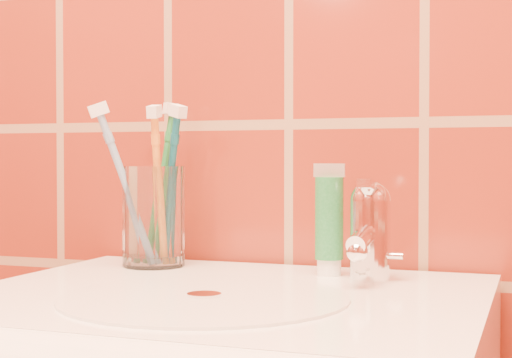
% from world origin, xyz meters
% --- Properties ---
extents(glass_tumbler, '(0.09, 0.09, 0.13)m').
position_xyz_m(glass_tumbler, '(-0.16, 1.11, 0.92)').
color(glass_tumbler, white).
rests_on(glass_tumbler, pedestal_sink).
extents(toothpaste_tube, '(0.04, 0.04, 0.14)m').
position_xyz_m(toothpaste_tube, '(0.08, 1.11, 0.91)').
color(toothpaste_tube, white).
rests_on(toothpaste_tube, pedestal_sink).
extents(faucet, '(0.05, 0.11, 0.12)m').
position_xyz_m(faucet, '(0.14, 1.09, 0.91)').
color(faucet, white).
rests_on(faucet, pedestal_sink).
extents(toothbrush_0, '(0.16, 0.14, 0.23)m').
position_xyz_m(toothbrush_0, '(-0.19, 1.08, 0.96)').
color(toothbrush_0, '#729CCC').
rests_on(toothbrush_0, glass_tumbler).
extents(toothbrush_1, '(0.09, 0.10, 0.23)m').
position_xyz_m(toothbrush_1, '(-0.16, 1.13, 0.96)').
color(toothbrush_1, '#1F7538').
rests_on(toothbrush_1, glass_tumbler).
extents(toothbrush_2, '(0.11, 0.10, 0.23)m').
position_xyz_m(toothbrush_2, '(-0.14, 1.11, 0.96)').
color(toothbrush_2, '#0C5166').
rests_on(toothbrush_2, glass_tumbler).
extents(toothbrush_3, '(0.04, 0.09, 0.23)m').
position_xyz_m(toothbrush_3, '(-0.15, 1.10, 0.96)').
color(toothbrush_3, orange).
rests_on(toothbrush_3, glass_tumbler).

